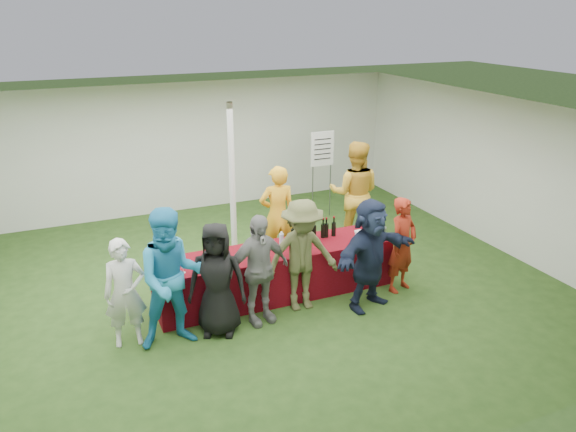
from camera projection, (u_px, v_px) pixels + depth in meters
name	position (u px, v px, depth m)	size (l,w,h in m)	color
ground	(228.00, 292.00, 8.61)	(60.00, 60.00, 0.00)	#284719
tent	(232.00, 183.00, 9.36)	(10.00, 10.00, 10.00)	white
serving_table	(276.00, 272.00, 8.42)	(3.60, 0.80, 0.75)	maroon
wine_bottles	(314.00, 232.00, 8.62)	(0.76, 0.14, 0.32)	black
wine_glasses	(256.00, 253.00, 7.89)	(2.74, 0.13, 0.16)	silver
water_bottle	(281.00, 240.00, 8.37)	(0.07, 0.07, 0.23)	silver
bar_towel	(364.00, 232.00, 8.89)	(0.25, 0.18, 0.03)	white
dump_bucket	(379.00, 233.00, 8.67)	(0.23, 0.23, 0.18)	slate
wine_list_sign	(322.00, 155.00, 11.26)	(0.50, 0.03, 1.80)	slate
staff_pourer	(277.00, 215.00, 9.39)	(0.62, 0.41, 1.70)	#F2A91E
staff_back	(354.00, 193.00, 10.14)	(0.93, 0.72, 1.91)	gold
customer_0	(125.00, 293.00, 7.08)	(0.53, 0.35, 1.45)	silver
customer_1	(173.00, 279.00, 7.00)	(0.90, 0.70, 1.86)	#2183B7
customer_2	(217.00, 279.00, 7.31)	(0.76, 0.50, 1.56)	black
customer_3	(258.00, 270.00, 7.56)	(0.92, 0.38, 1.57)	slate
customer_4	(302.00, 256.00, 7.90)	(1.07, 0.61, 1.65)	#4E502C
customer_5	(370.00, 254.00, 7.95)	(1.53, 0.49, 1.65)	#19213A
customer_6	(402.00, 245.00, 8.47)	(0.54, 0.36, 1.49)	maroon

